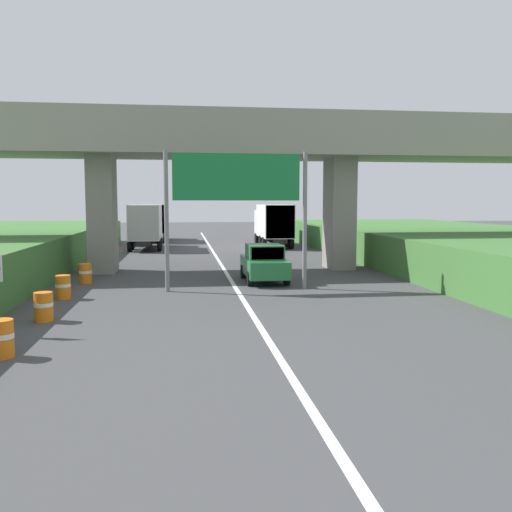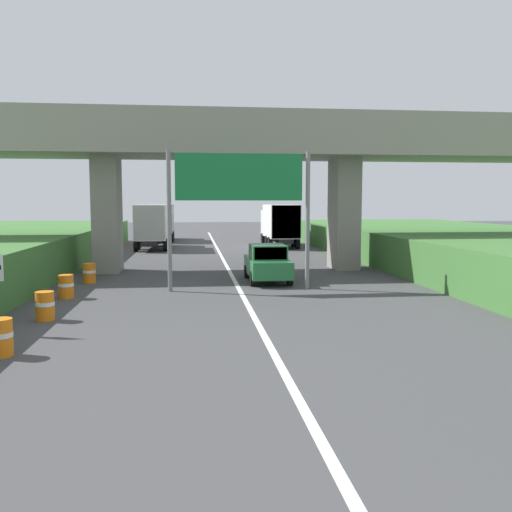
{
  "view_description": "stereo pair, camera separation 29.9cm",
  "coord_description": "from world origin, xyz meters",
  "px_view_note": "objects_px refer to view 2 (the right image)",
  "views": [
    {
      "loc": [
        -2.21,
        -0.93,
        3.63
      ],
      "look_at": [
        0.0,
        15.61,
        2.0
      ],
      "focal_mm": 38.63,
      "sensor_mm": 36.0,
      "label": 1
    },
    {
      "loc": [
        -1.91,
        -0.96,
        3.63
      ],
      "look_at": [
        0.0,
        15.61,
        2.0
      ],
      "focal_mm": 38.63,
      "sensor_mm": 36.0,
      "label": 2
    }
  ],
  "objects_px": {
    "truck_blue": "(161,220)",
    "overhead_highway_sign": "(239,187)",
    "truck_white": "(279,223)",
    "construction_barrel_2": "(0,337)",
    "construction_barrel_4": "(66,286)",
    "construction_barrel_3": "(45,306)",
    "construction_barrel_5": "(89,273)",
    "truck_red": "(153,224)",
    "car_green": "(267,263)"
  },
  "relations": [
    {
      "from": "truck_red",
      "to": "construction_barrel_2",
      "type": "bearing_deg",
      "value": -92.75
    },
    {
      "from": "overhead_highway_sign",
      "to": "construction_barrel_4",
      "type": "xyz_separation_m",
      "value": [
        -6.7,
        -1.23,
        -3.79
      ]
    },
    {
      "from": "truck_white",
      "to": "construction_barrel_5",
      "type": "bearing_deg",
      "value": -121.39
    },
    {
      "from": "construction_barrel_3",
      "to": "construction_barrel_4",
      "type": "height_order",
      "value": "same"
    },
    {
      "from": "truck_blue",
      "to": "car_green",
      "type": "distance_m",
      "value": 28.48
    },
    {
      "from": "construction_barrel_2",
      "to": "construction_barrel_5",
      "type": "distance_m",
      "value": 11.93
    },
    {
      "from": "truck_red",
      "to": "construction_barrel_5",
      "type": "height_order",
      "value": "truck_red"
    },
    {
      "from": "overhead_highway_sign",
      "to": "truck_white",
      "type": "bearing_deg",
      "value": 76.81
    },
    {
      "from": "overhead_highway_sign",
      "to": "truck_blue",
      "type": "height_order",
      "value": "overhead_highway_sign"
    },
    {
      "from": "truck_blue",
      "to": "overhead_highway_sign",
      "type": "bearing_deg",
      "value": -80.79
    },
    {
      "from": "truck_white",
      "to": "truck_red",
      "type": "bearing_deg",
      "value": -174.47
    },
    {
      "from": "truck_white",
      "to": "construction_barrel_2",
      "type": "xyz_separation_m",
      "value": [
        -11.59,
        -31.11,
        -1.47
      ]
    },
    {
      "from": "car_green",
      "to": "construction_barrel_5",
      "type": "xyz_separation_m",
      "value": [
        -8.03,
        0.52,
        -0.4
      ]
    },
    {
      "from": "construction_barrel_3",
      "to": "construction_barrel_5",
      "type": "height_order",
      "value": "same"
    },
    {
      "from": "truck_blue",
      "to": "construction_barrel_3",
      "type": "bearing_deg",
      "value": -92.6
    },
    {
      "from": "truck_blue",
      "to": "construction_barrel_5",
      "type": "xyz_separation_m",
      "value": [
        -1.7,
        -27.23,
        -1.47
      ]
    },
    {
      "from": "truck_red",
      "to": "construction_barrel_2",
      "type": "xyz_separation_m",
      "value": [
        -1.45,
        -30.13,
        -1.47
      ]
    },
    {
      "from": "truck_blue",
      "to": "car_green",
      "type": "bearing_deg",
      "value": -77.14
    },
    {
      "from": "truck_blue",
      "to": "construction_barrel_4",
      "type": "xyz_separation_m",
      "value": [
        -1.84,
        -31.21,
        -1.47
      ]
    },
    {
      "from": "truck_white",
      "to": "construction_barrel_2",
      "type": "bearing_deg",
      "value": -110.44
    },
    {
      "from": "overhead_highway_sign",
      "to": "car_green",
      "type": "height_order",
      "value": "overhead_highway_sign"
    },
    {
      "from": "construction_barrel_2",
      "to": "truck_white",
      "type": "bearing_deg",
      "value": 69.56
    },
    {
      "from": "truck_white",
      "to": "construction_barrel_5",
      "type": "relative_size",
      "value": 8.11
    },
    {
      "from": "overhead_highway_sign",
      "to": "truck_red",
      "type": "relative_size",
      "value": 0.81
    },
    {
      "from": "overhead_highway_sign",
      "to": "truck_white",
      "type": "height_order",
      "value": "overhead_highway_sign"
    },
    {
      "from": "construction_barrel_2",
      "to": "overhead_highway_sign",
      "type": "bearing_deg",
      "value": 54.9
    },
    {
      "from": "truck_blue",
      "to": "truck_white",
      "type": "relative_size",
      "value": 1.0
    },
    {
      "from": "overhead_highway_sign",
      "to": "construction_barrel_3",
      "type": "height_order",
      "value": "overhead_highway_sign"
    },
    {
      "from": "truck_red",
      "to": "car_green",
      "type": "xyz_separation_m",
      "value": [
        6.48,
        -18.71,
        -1.08
      ]
    },
    {
      "from": "truck_white",
      "to": "construction_barrel_3",
      "type": "distance_m",
      "value": 29.54
    },
    {
      "from": "truck_blue",
      "to": "car_green",
      "type": "relative_size",
      "value": 1.78
    },
    {
      "from": "truck_blue",
      "to": "construction_barrel_3",
      "type": "distance_m",
      "value": 35.25
    },
    {
      "from": "construction_barrel_3",
      "to": "construction_barrel_5",
      "type": "xyz_separation_m",
      "value": [
        -0.1,
        7.96,
        0.0
      ]
    },
    {
      "from": "truck_red",
      "to": "car_green",
      "type": "distance_m",
      "value": 19.83
    },
    {
      "from": "overhead_highway_sign",
      "to": "construction_barrel_3",
      "type": "distance_m",
      "value": 9.12
    },
    {
      "from": "overhead_highway_sign",
      "to": "car_green",
      "type": "relative_size",
      "value": 1.43
    },
    {
      "from": "truck_blue",
      "to": "truck_white",
      "type": "distance_m",
      "value": 12.84
    },
    {
      "from": "construction_barrel_3",
      "to": "construction_barrel_5",
      "type": "relative_size",
      "value": 1.0
    },
    {
      "from": "overhead_highway_sign",
      "to": "truck_blue",
      "type": "relative_size",
      "value": 0.81
    },
    {
      "from": "construction_barrel_3",
      "to": "overhead_highway_sign",
      "type": "bearing_deg",
      "value": 38.89
    },
    {
      "from": "construction_barrel_4",
      "to": "construction_barrel_5",
      "type": "height_order",
      "value": "same"
    },
    {
      "from": "construction_barrel_5",
      "to": "construction_barrel_4",
      "type": "bearing_deg",
      "value": -92.05
    },
    {
      "from": "construction_barrel_5",
      "to": "overhead_highway_sign",
      "type": "bearing_deg",
      "value": -22.75
    },
    {
      "from": "truck_white",
      "to": "car_green",
      "type": "distance_m",
      "value": 20.06
    },
    {
      "from": "construction_barrel_2",
      "to": "construction_barrel_4",
      "type": "bearing_deg",
      "value": 91.79
    },
    {
      "from": "car_green",
      "to": "construction_barrel_5",
      "type": "height_order",
      "value": "car_green"
    },
    {
      "from": "truck_white",
      "to": "car_green",
      "type": "height_order",
      "value": "truck_white"
    },
    {
      "from": "truck_blue",
      "to": "construction_barrel_3",
      "type": "relative_size",
      "value": 8.11
    },
    {
      "from": "truck_red",
      "to": "construction_barrel_2",
      "type": "height_order",
      "value": "truck_red"
    },
    {
      "from": "truck_red",
      "to": "construction_barrel_5",
      "type": "relative_size",
      "value": 8.11
    }
  ]
}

